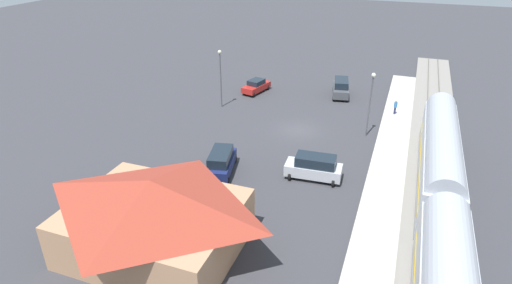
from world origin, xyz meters
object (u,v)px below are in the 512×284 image
(station_building, at_px, (154,214))
(pedestrian_on_platform, at_px, (395,106))
(suv_navy, at_px, (221,162))
(suv_charcoal, at_px, (341,88))
(light_pole_near_platform, at_px, (371,97))
(light_pole_lot_center, at_px, (220,71))
(suv_silver, at_px, (314,167))
(sedan_red, at_px, (256,86))

(station_building, bearing_deg, pedestrian_on_platform, -114.68)
(station_building, height_order, pedestrian_on_platform, station_building)
(station_building, distance_m, suv_navy, 10.83)
(pedestrian_on_platform, xyz_separation_m, suv_navy, (13.68, 18.95, -0.13))
(suv_charcoal, bearing_deg, pedestrian_on_platform, 147.14)
(suv_navy, relative_size, light_pole_near_platform, 0.75)
(pedestrian_on_platform, xyz_separation_m, light_pole_near_platform, (2.42, 6.45, 3.14))
(suv_charcoal, relative_size, light_pole_lot_center, 0.73)
(light_pole_near_platform, xyz_separation_m, light_pole_lot_center, (17.91, -2.19, 0.09))
(light_pole_near_platform, bearing_deg, station_building, 64.23)
(light_pole_lot_center, bearing_deg, suv_silver, 139.18)
(pedestrian_on_platform, bearing_deg, suv_navy, 54.18)
(suv_navy, distance_m, light_pole_lot_center, 16.48)
(light_pole_near_platform, relative_size, light_pole_lot_center, 0.98)
(suv_charcoal, relative_size, suv_navy, 0.99)
(pedestrian_on_platform, distance_m, suv_charcoal, 8.56)
(sedan_red, bearing_deg, suv_silver, 123.19)
(suv_charcoal, relative_size, light_pole_near_platform, 0.75)
(light_pole_near_platform, height_order, light_pole_lot_center, light_pole_lot_center)
(sedan_red, xyz_separation_m, suv_silver, (-12.46, 19.05, 0.27))
(pedestrian_on_platform, height_order, suv_charcoal, suv_charcoal)
(light_pole_near_platform, bearing_deg, suv_silver, 72.86)
(pedestrian_on_platform, height_order, suv_navy, suv_navy)
(suv_silver, bearing_deg, station_building, 57.92)
(suv_silver, bearing_deg, light_pole_near_platform, -107.14)
(suv_charcoal, bearing_deg, suv_navy, 74.62)
(suv_charcoal, height_order, light_pole_lot_center, light_pole_lot_center)
(suv_silver, bearing_deg, suv_navy, 14.09)
(sedan_red, bearing_deg, station_building, 98.06)
(suv_silver, bearing_deg, suv_charcoal, -85.95)
(sedan_red, distance_m, light_pole_lot_center, 7.66)
(station_building, bearing_deg, suv_navy, -89.72)
(station_building, xyz_separation_m, light_pole_near_platform, (-11.20, -23.20, 1.60))
(station_building, xyz_separation_m, sedan_red, (4.50, -31.75, -1.95))
(suv_silver, relative_size, light_pole_near_platform, 0.73)
(suv_charcoal, distance_m, light_pole_lot_center, 16.23)
(suv_charcoal, xyz_separation_m, suv_silver, (-1.53, 21.58, 0.00))
(station_building, relative_size, suv_silver, 2.36)
(pedestrian_on_platform, xyz_separation_m, sedan_red, (18.12, -2.11, -0.40))
(pedestrian_on_platform, bearing_deg, suv_charcoal, -32.86)
(suv_silver, bearing_deg, pedestrian_on_platform, -108.48)
(light_pole_near_platform, bearing_deg, pedestrian_on_platform, -110.61)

